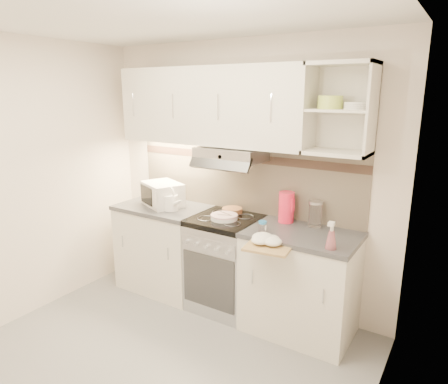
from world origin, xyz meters
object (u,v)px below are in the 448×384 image
(glass_jar, at_px, (315,214))
(cutting_board, at_px, (269,246))
(spray_bottle, at_px, (331,237))
(electric_range, at_px, (226,263))
(pink_pitcher, at_px, (286,207))
(plate_stack, at_px, (224,217))
(microwave, at_px, (162,194))
(watering_can, at_px, (171,202))

(glass_jar, relative_size, cutting_board, 0.65)
(glass_jar, distance_m, spray_bottle, 0.50)
(electric_range, xyz_separation_m, cutting_board, (0.62, -0.36, 0.42))
(electric_range, height_order, cutting_board, electric_range)
(pink_pitcher, relative_size, glass_jar, 1.22)
(cutting_board, bearing_deg, pink_pitcher, 92.14)
(spray_bottle, bearing_deg, glass_jar, 120.08)
(electric_range, distance_m, plate_stack, 0.48)
(electric_range, bearing_deg, microwave, 179.57)
(watering_can, relative_size, cutting_board, 0.78)
(cutting_board, bearing_deg, microwave, 157.31)
(electric_range, height_order, microwave, microwave)
(microwave, bearing_deg, watering_can, -0.82)
(electric_range, distance_m, watering_can, 0.79)
(pink_pitcher, height_order, glass_jar, pink_pitcher)
(glass_jar, bearing_deg, cutting_board, -106.29)
(plate_stack, xyz_separation_m, glass_jar, (0.76, 0.25, 0.09))
(watering_can, height_order, cutting_board, watering_can)
(pink_pitcher, bearing_deg, cutting_board, -65.62)
(plate_stack, bearing_deg, cutting_board, -26.91)
(pink_pitcher, bearing_deg, watering_can, -152.07)
(electric_range, bearing_deg, plate_stack, -74.31)
(pink_pitcher, distance_m, cutting_board, 0.57)
(electric_range, distance_m, glass_jar, 0.98)
(watering_can, bearing_deg, cutting_board, 7.53)
(microwave, relative_size, plate_stack, 2.06)
(microwave, height_order, glass_jar, microwave)
(electric_range, relative_size, pink_pitcher, 3.28)
(microwave, xyz_separation_m, spray_bottle, (1.82, -0.22, -0.03))
(microwave, height_order, watering_can, same)
(watering_can, xyz_separation_m, plate_stack, (0.59, 0.03, -0.06))
(glass_jar, xyz_separation_m, spray_bottle, (0.28, -0.42, -0.03))
(glass_jar, height_order, cutting_board, glass_jar)
(plate_stack, height_order, spray_bottle, spray_bottle)
(glass_jar, relative_size, spray_bottle, 1.00)
(glass_jar, bearing_deg, pink_pitcher, -176.23)
(spray_bottle, bearing_deg, plate_stack, 167.55)
(microwave, relative_size, cutting_board, 1.47)
(spray_bottle, xyz_separation_m, cutting_board, (-0.44, -0.14, -0.12))
(spray_bottle, distance_m, cutting_board, 0.47)
(plate_stack, bearing_deg, microwave, 175.91)
(microwave, height_order, plate_stack, microwave)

